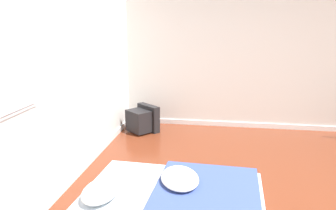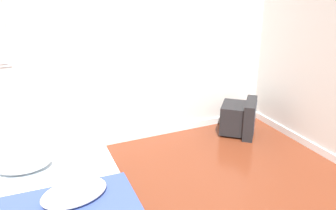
# 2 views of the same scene
# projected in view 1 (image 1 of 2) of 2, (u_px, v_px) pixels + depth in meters

# --- Properties ---
(wall_back) EXTENTS (8.12, 0.08, 2.60)m
(wall_back) POSITION_uv_depth(u_px,v_px,m) (48.00, 82.00, 3.38)
(wall_back) COLOR silver
(wall_back) RESTS_ON ground_plane
(wall_right) EXTENTS (0.08, 8.10, 2.60)m
(wall_right) POSITION_uv_depth(u_px,v_px,m) (285.00, 58.00, 5.73)
(wall_right) COLOR silver
(wall_right) RESTS_ON ground_plane
(mattress_bed) EXTENTS (1.37, 1.83, 0.37)m
(mattress_bed) POSITION_uv_depth(u_px,v_px,m) (174.00, 201.00, 3.29)
(mattress_bed) COLOR silver
(mattress_bed) RESTS_ON ground_plane
(crt_tv) EXTENTS (0.62, 0.62, 0.47)m
(crt_tv) POSITION_uv_depth(u_px,v_px,m) (143.00, 119.00, 5.80)
(crt_tv) COLOR black
(crt_tv) RESTS_ON ground_plane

